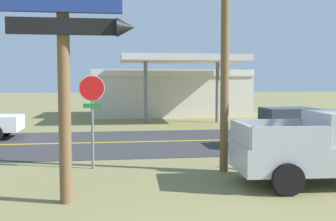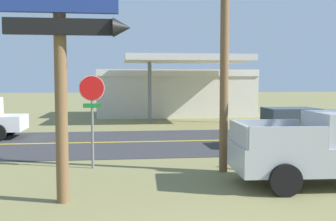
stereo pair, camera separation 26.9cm
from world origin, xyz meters
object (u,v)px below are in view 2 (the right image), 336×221
gas_station (174,91)px  pickup_silver_parked_on_lawn (334,149)px  motel_sign (62,6)px  car_green_mid_lane (288,127)px  utility_pole (225,27)px  stop_sign (92,105)px

gas_station → pickup_silver_parked_on_lawn: bearing=-86.6°
motel_sign → car_green_mid_lane: (8.28, 7.04, -3.58)m
utility_pole → car_green_mid_lane: size_ratio=1.93×
stop_sign → gas_station: bearing=74.7°
motel_sign → gas_station: motel_sign is taller
stop_sign → car_green_mid_lane: 8.65m
motel_sign → gas_station: (5.63, 22.86, -2.47)m
motel_sign → stop_sign: (0.38, 3.72, -2.39)m
motel_sign → pickup_silver_parked_on_lawn: bearing=7.2°
stop_sign → car_green_mid_lane: (7.90, 3.32, -1.20)m
car_green_mid_lane → stop_sign: bearing=-157.2°
stop_sign → utility_pole: size_ratio=0.36×
stop_sign → gas_station: gas_station is taller
pickup_silver_parked_on_lawn → stop_sign: bearing=156.5°
stop_sign → motel_sign: bearing=-95.9°
motel_sign → car_green_mid_lane: motel_sign is taller
stop_sign → pickup_silver_parked_on_lawn: size_ratio=0.56×
motel_sign → pickup_silver_parked_on_lawn: 7.78m
gas_station → car_green_mid_lane: (2.65, -15.82, -1.11)m
utility_pole → car_green_mid_lane: 6.78m
gas_station → car_green_mid_lane: 16.08m
gas_station → car_green_mid_lane: size_ratio=2.86×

